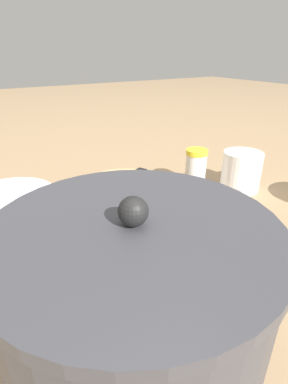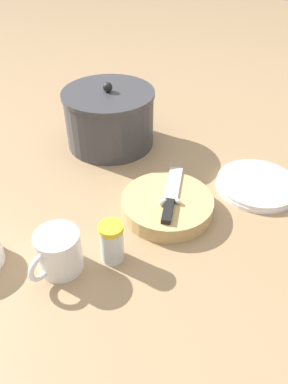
{
  "view_description": "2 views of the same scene",
  "coord_description": "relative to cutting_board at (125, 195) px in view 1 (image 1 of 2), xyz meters",
  "views": [
    {
      "loc": [
        0.34,
        0.46,
        0.32
      ],
      "look_at": [
        0.05,
        -0.02,
        0.04
      ],
      "focal_mm": 28.0,
      "sensor_mm": 36.0,
      "label": 1
    },
    {
      "loc": [
        -0.52,
        -0.45,
        0.63
      ],
      "look_at": [
        0.01,
        -0.04,
        0.08
      ],
      "focal_mm": 35.0,
      "sensor_mm": 36.0,
      "label": 2
    }
  ],
  "objects": [
    {
      "name": "ground_plane",
      "position": [
        -0.07,
        0.07,
        -0.02
      ],
      "size": [
        5.0,
        5.0,
        0.0
      ],
      "primitive_type": "plane",
      "color": "#997A56"
    },
    {
      "name": "cutting_board",
      "position": [
        0.0,
        0.0,
        0.0
      ],
      "size": [
        0.23,
        0.23,
        0.04
      ],
      "color": "tan",
      "rests_on": "ground_plane"
    },
    {
      "name": "chef_knife",
      "position": [
        0.01,
        -0.0,
        0.02
      ],
      "size": [
        0.21,
        0.12,
        0.01
      ],
      "rotation": [
        0.0,
        0.0,
        5.18
      ],
      "color": "black",
      "rests_on": "cutting_board"
    },
    {
      "name": "garlic_cloves",
      "position": [
        -0.01,
        -0.02,
        0.03
      ],
      "size": [
        0.05,
        0.04,
        0.02
      ],
      "color": "#F0E4C8",
      "rests_on": "cutting_board"
    },
    {
      "name": "spice_jar",
      "position": [
        -0.2,
        0.01,
        0.03
      ],
      "size": [
        0.05,
        0.05,
        0.1
      ],
      "color": "silver",
      "rests_on": "ground_plane"
    },
    {
      "name": "coffee_mug",
      "position": [
        -0.28,
        0.08,
        0.03
      ],
      "size": [
        0.13,
        0.09,
        0.09
      ],
      "color": "white",
      "rests_on": "ground_plane"
    },
    {
      "name": "plate_stack",
      "position": [
        0.23,
        -0.14,
        -0.01
      ],
      "size": [
        0.22,
        0.22,
        0.02
      ],
      "color": "white",
      "rests_on": "ground_plane"
    },
    {
      "name": "stock_pot",
      "position": [
        0.16,
        0.33,
        0.07
      ],
      "size": [
        0.27,
        0.27,
        0.2
      ],
      "color": "#38383D",
      "rests_on": "ground_plane"
    }
  ]
}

